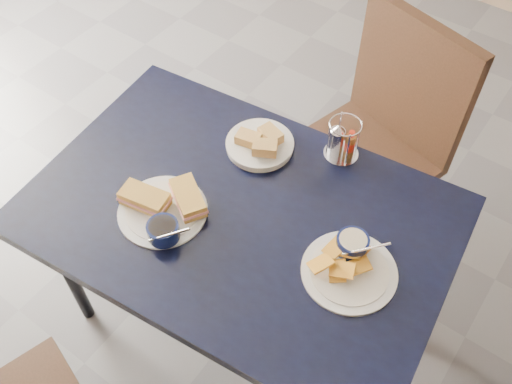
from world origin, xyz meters
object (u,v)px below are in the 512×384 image
Objects in this scene: bread_basket at (260,144)px; condiment_caddy at (342,141)px; dining_table at (240,224)px; sandwich_plate at (165,208)px; chair_far at (375,129)px; plantain_plate at (350,260)px.

bread_basket is 1.56× the size of condiment_caddy.
dining_table is 4.36× the size of sandwich_plate.
chair_far is 4.75× the size of bread_basket.
condiment_caddy is at bearing 123.99° from plantain_plate.
sandwich_plate reaches higher than dining_table.
chair_far reaches higher than dining_table.
condiment_caddy is (0.29, 0.50, 0.03)m from sandwich_plate.
condiment_caddy is at bearing -86.90° from chair_far.
dining_table is at bearing -108.37° from condiment_caddy.
condiment_caddy reaches higher than plantain_plate.
plantain_plate is 0.41m from condiment_caddy.
sandwich_plate is at bearing -108.19° from chair_far.
sandwich_plate is 0.54m from plantain_plate.
sandwich_plate is 1.15× the size of plantain_plate.
plantain_plate is at bearing -25.05° from bread_basket.
dining_table is 6.13× the size of bread_basket.
chair_far is at bearing 93.10° from condiment_caddy.
sandwich_plate is at bearing -101.31° from bread_basket.
bread_basket is at bearing -113.38° from chair_far.
sandwich_plate is at bearing -141.63° from dining_table.
condiment_caddy reaches higher than sandwich_plate.
chair_far is 0.40m from condiment_caddy.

